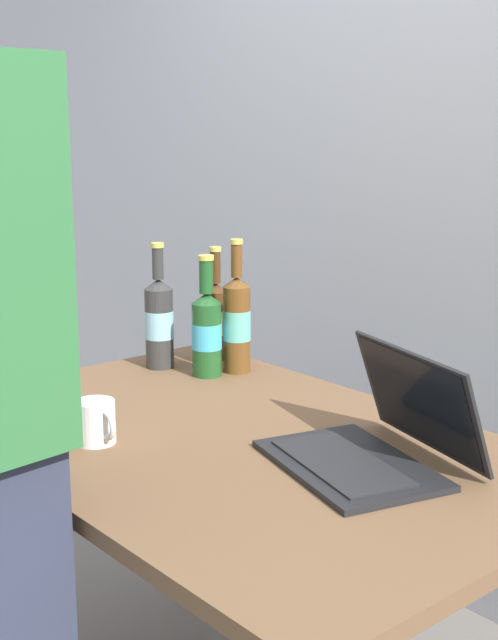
# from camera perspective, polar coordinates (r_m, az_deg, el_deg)

# --- Properties ---
(desk) EXTENTS (1.30, 0.84, 0.75)m
(desk) POSITION_cam_1_polar(r_m,az_deg,el_deg) (1.80, -0.97, -10.91)
(desk) COLOR brown
(desk) RESTS_ON ground
(laptop) EXTENTS (0.42, 0.38, 0.21)m
(laptop) POSITION_cam_1_polar(r_m,az_deg,el_deg) (1.63, 8.32, -7.77)
(laptop) COLOR black
(laptop) RESTS_ON desk
(beer_bottle_brown) EXTENTS (0.07, 0.07, 0.32)m
(beer_bottle_brown) POSITION_cam_1_polar(r_m,az_deg,el_deg) (2.24, -5.92, -0.05)
(beer_bottle_brown) COLOR #333333
(beer_bottle_brown) RESTS_ON desk
(beer_bottle_green) EXTENTS (0.07, 0.07, 0.30)m
(beer_bottle_green) POSITION_cam_1_polar(r_m,az_deg,el_deg) (2.15, -2.79, -0.69)
(beer_bottle_green) COLOR #1E5123
(beer_bottle_green) RESTS_ON desk
(beer_bottle_amber) EXTENTS (0.07, 0.07, 0.34)m
(beer_bottle_amber) POSITION_cam_1_polar(r_m,az_deg,el_deg) (2.18, -0.81, -0.11)
(beer_bottle_amber) COLOR brown
(beer_bottle_amber) RESTS_ON desk
(beer_bottle_dark) EXTENTS (0.07, 0.07, 0.30)m
(beer_bottle_dark) POSITION_cam_1_polar(r_m,az_deg,el_deg) (2.31, -2.19, 0.14)
(beer_bottle_dark) COLOR #472B14
(beer_bottle_dark) RESTS_ON desk
(coffee_mug) EXTENTS (0.11, 0.08, 0.09)m
(coffee_mug) POSITION_cam_1_polar(r_m,az_deg,el_deg) (1.74, -10.01, -6.62)
(coffee_mug) COLOR white
(coffee_mug) RESTS_ON desk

